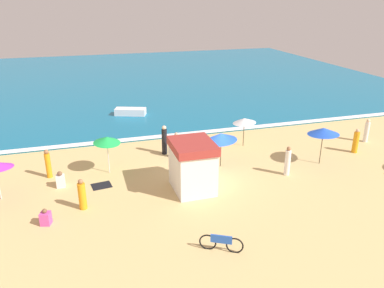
{
  "coord_description": "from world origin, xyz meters",
  "views": [
    {
      "loc": [
        -6.66,
        -19.3,
        9.68
      ],
      "look_at": [
        -0.16,
        2.45,
        0.8
      ],
      "focal_mm": 35.47,
      "sensor_mm": 36.0,
      "label": 1
    }
  ],
  "objects_px": {
    "beachgoer_6": "(82,195)",
    "small_boat_0": "(130,112)",
    "beach_umbrella_1": "(323,131)",
    "beachgoer_9": "(164,140)",
    "beachgoer_4": "(46,218)",
    "beachgoer_3": "(356,142)",
    "parked_bicycle": "(221,243)",
    "beachgoer_2": "(48,164)",
    "beachgoer_8": "(288,162)",
    "beach_umbrella_5": "(107,140)",
    "beachgoer_7": "(177,146)",
    "lifeguard_cabana": "(193,166)",
    "beachgoer_1": "(61,180)",
    "beach_umbrella_2": "(221,137)",
    "beachgoer_5": "(367,131)",
    "beach_umbrella_0": "(244,121)"
  },
  "relations": [
    {
      "from": "beachgoer_6",
      "to": "small_boat_0",
      "type": "relative_size",
      "value": 0.57
    },
    {
      "from": "beach_umbrella_1",
      "to": "beachgoer_9",
      "type": "bearing_deg",
      "value": 154.3
    },
    {
      "from": "beachgoer_4",
      "to": "beachgoer_6",
      "type": "relative_size",
      "value": 0.5
    },
    {
      "from": "beachgoer_3",
      "to": "parked_bicycle",
      "type": "bearing_deg",
      "value": -149.23
    },
    {
      "from": "beachgoer_2",
      "to": "small_boat_0",
      "type": "xyz_separation_m",
      "value": [
        6.12,
        10.59,
        -0.44
      ]
    },
    {
      "from": "beachgoer_8",
      "to": "beachgoer_9",
      "type": "xyz_separation_m",
      "value": [
        -6.08,
        5.1,
        0.1
      ]
    },
    {
      "from": "beachgoer_6",
      "to": "beachgoer_9",
      "type": "xyz_separation_m",
      "value": [
        5.34,
        5.63,
        0.19
      ]
    },
    {
      "from": "beach_umbrella_5",
      "to": "beachgoer_7",
      "type": "distance_m",
      "value": 4.61
    },
    {
      "from": "beachgoer_2",
      "to": "small_boat_0",
      "type": "distance_m",
      "value": 12.24
    },
    {
      "from": "beachgoer_3",
      "to": "beachgoer_6",
      "type": "distance_m",
      "value": 17.59
    },
    {
      "from": "lifeguard_cabana",
      "to": "beach_umbrella_5",
      "type": "relative_size",
      "value": 1.18
    },
    {
      "from": "beachgoer_4",
      "to": "small_boat_0",
      "type": "relative_size",
      "value": 0.29
    },
    {
      "from": "beachgoer_1",
      "to": "beach_umbrella_5",
      "type": "bearing_deg",
      "value": 21.49
    },
    {
      "from": "beachgoer_6",
      "to": "beachgoer_8",
      "type": "height_order",
      "value": "beachgoer_8"
    },
    {
      "from": "beachgoer_6",
      "to": "beach_umbrella_2",
      "type": "bearing_deg",
      "value": 18.49
    },
    {
      "from": "beach_umbrella_5",
      "to": "beachgoer_8",
      "type": "distance_m",
      "value": 10.41
    },
    {
      "from": "beach_umbrella_2",
      "to": "beachgoer_2",
      "type": "relative_size",
      "value": 1.31
    },
    {
      "from": "beach_umbrella_5",
      "to": "beachgoer_3",
      "type": "relative_size",
      "value": 1.41
    },
    {
      "from": "beach_umbrella_2",
      "to": "beachgoer_7",
      "type": "bearing_deg",
      "value": 137.6
    },
    {
      "from": "beachgoer_2",
      "to": "beachgoer_8",
      "type": "relative_size",
      "value": 0.97
    },
    {
      "from": "beach_umbrella_5",
      "to": "beachgoer_5",
      "type": "distance_m",
      "value": 17.95
    },
    {
      "from": "beachgoer_1",
      "to": "beachgoer_9",
      "type": "height_order",
      "value": "beachgoer_9"
    },
    {
      "from": "beachgoer_4",
      "to": "beachgoer_7",
      "type": "bearing_deg",
      "value": 36.82
    },
    {
      "from": "beachgoer_3",
      "to": "beachgoer_8",
      "type": "relative_size",
      "value": 0.93
    },
    {
      "from": "beachgoer_9",
      "to": "parked_bicycle",
      "type": "bearing_deg",
      "value": -90.38
    },
    {
      "from": "beach_umbrella_0",
      "to": "beachgoer_6",
      "type": "distance_m",
      "value": 12.23
    },
    {
      "from": "beach_umbrella_1",
      "to": "beachgoer_8",
      "type": "height_order",
      "value": "beach_umbrella_1"
    },
    {
      "from": "small_boat_0",
      "to": "beachgoer_5",
      "type": "bearing_deg",
      "value": -36.03
    },
    {
      "from": "lifeguard_cabana",
      "to": "beachgoer_4",
      "type": "height_order",
      "value": "lifeguard_cabana"
    },
    {
      "from": "beach_umbrella_2",
      "to": "beachgoer_5",
      "type": "relative_size",
      "value": 1.32
    },
    {
      "from": "beachgoer_9",
      "to": "beachgoer_8",
      "type": "bearing_deg",
      "value": -40.03
    },
    {
      "from": "beach_umbrella_0",
      "to": "beach_umbrella_2",
      "type": "bearing_deg",
      "value": -134.54
    },
    {
      "from": "beachgoer_1",
      "to": "beachgoer_7",
      "type": "relative_size",
      "value": 0.54
    },
    {
      "from": "beachgoer_4",
      "to": "beach_umbrella_2",
      "type": "bearing_deg",
      "value": 20.41
    },
    {
      "from": "beach_umbrella_5",
      "to": "beachgoer_8",
      "type": "xyz_separation_m",
      "value": [
        9.82,
        -3.24,
        -1.22
      ]
    },
    {
      "from": "beach_umbrella_5",
      "to": "beachgoer_3",
      "type": "distance_m",
      "value": 15.97
    },
    {
      "from": "beach_umbrella_2",
      "to": "beachgoer_4",
      "type": "height_order",
      "value": "beach_umbrella_2"
    },
    {
      "from": "lifeguard_cabana",
      "to": "beach_umbrella_5",
      "type": "xyz_separation_m",
      "value": [
        -4.08,
        3.38,
        0.66
      ]
    },
    {
      "from": "beachgoer_7",
      "to": "beachgoer_6",
      "type": "bearing_deg",
      "value": -141.26
    },
    {
      "from": "beachgoer_9",
      "to": "beachgoer_5",
      "type": "bearing_deg",
      "value": -7.76
    },
    {
      "from": "parked_bicycle",
      "to": "beachgoer_3",
      "type": "xyz_separation_m",
      "value": [
        12.18,
        7.25,
        0.38
      ]
    },
    {
      "from": "beach_umbrella_1",
      "to": "beachgoer_5",
      "type": "height_order",
      "value": "beach_umbrella_1"
    },
    {
      "from": "beach_umbrella_1",
      "to": "small_boat_0",
      "type": "xyz_separation_m",
      "value": [
        -9.81,
        13.33,
        -1.73
      ]
    },
    {
      "from": "beach_umbrella_2",
      "to": "beachgoer_1",
      "type": "distance_m",
      "value": 9.36
    },
    {
      "from": "parked_bicycle",
      "to": "beach_umbrella_0",
      "type": "bearing_deg",
      "value": 61.89
    },
    {
      "from": "beachgoer_3",
      "to": "beachgoer_1",
      "type": "bearing_deg",
      "value": 178.58
    },
    {
      "from": "parked_bicycle",
      "to": "beach_umbrella_1",
      "type": "bearing_deg",
      "value": 35.57
    },
    {
      "from": "beachgoer_6",
      "to": "beach_umbrella_5",
      "type": "bearing_deg",
      "value": 67.06
    },
    {
      "from": "beachgoer_3",
      "to": "beachgoer_7",
      "type": "bearing_deg",
      "value": 167.71
    },
    {
      "from": "beach_umbrella_2",
      "to": "beachgoer_1",
      "type": "relative_size",
      "value": 2.43
    }
  ]
}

